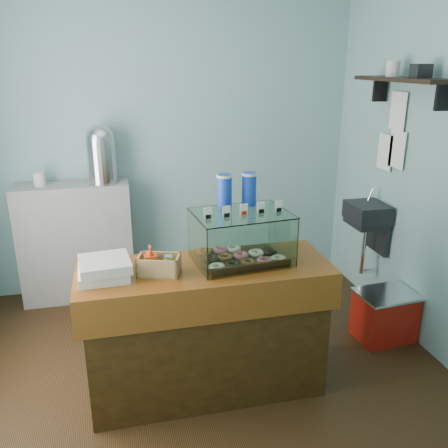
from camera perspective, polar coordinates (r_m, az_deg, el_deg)
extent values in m
plane|color=black|center=(3.67, -2.89, -16.49)|extent=(3.50, 3.50, 0.00)
cube|color=#7DB5B6|center=(4.53, -6.70, 9.64)|extent=(3.50, 0.04, 2.80)
cube|color=#7DB5B6|center=(1.69, 5.68, -6.50)|extent=(3.50, 0.04, 2.80)
cube|color=#7DB5B6|center=(3.78, 23.96, 6.29)|extent=(0.04, 3.00, 2.80)
cube|color=black|center=(4.25, 16.88, 1.38)|extent=(0.30, 0.35, 0.15)
cube|color=black|center=(4.38, 18.12, -1.01)|extent=(0.04, 0.30, 0.35)
cylinder|color=silver|center=(4.34, 17.20, 3.35)|extent=(0.02, 0.02, 0.12)
cylinder|color=silver|center=(4.36, 16.45, -3.00)|extent=(0.04, 0.04, 0.45)
cube|color=black|center=(3.87, 20.69, 15.97)|extent=(0.25, 1.00, 0.03)
cube|color=black|center=(3.59, 24.95, 13.68)|extent=(0.12, 0.03, 0.18)
cube|color=black|center=(4.25, 18.28, 15.03)|extent=(0.12, 0.03, 0.18)
cube|color=white|center=(4.12, 20.10, 8.40)|extent=(0.01, 0.21, 0.30)
cube|color=white|center=(4.27, 18.79, 8.20)|extent=(0.01, 0.21, 0.30)
cube|color=white|center=(4.12, 20.19, 12.63)|extent=(0.01, 0.21, 0.30)
cube|color=#45290D|center=(3.23, -2.19, -12.93)|extent=(1.50, 0.56, 0.84)
cube|color=#4C240A|center=(3.01, -2.29, -5.65)|extent=(1.60, 0.60, 0.06)
cube|color=#4C240A|center=(2.82, -1.15, -10.18)|extent=(1.60, 0.04, 0.18)
cube|color=#949597|center=(4.56, -17.31, -2.13)|extent=(1.00, 0.32, 1.10)
cube|color=black|center=(3.09, 2.05, -4.23)|extent=(0.56, 0.43, 0.02)
torus|color=beige|center=(2.90, -0.80, -5.19)|extent=(0.10, 0.10, 0.03)
torus|color=black|center=(2.93, 1.09, -4.93)|extent=(0.10, 0.10, 0.03)
torus|color=brown|center=(2.97, 2.94, -4.66)|extent=(0.10, 0.10, 0.03)
torus|color=#CE6174|center=(3.00, 4.75, -4.40)|extent=(0.10, 0.10, 0.03)
torus|color=beige|center=(3.04, 6.51, -4.14)|extent=(0.10, 0.10, 0.03)
torus|color=black|center=(3.01, -1.56, -4.26)|extent=(0.10, 0.10, 0.03)
torus|color=brown|center=(3.04, 0.27, -4.01)|extent=(0.10, 0.10, 0.03)
torus|color=#CE6174|center=(3.08, 2.06, -3.77)|extent=(0.10, 0.10, 0.03)
torus|color=beige|center=(3.11, 3.81, -3.52)|extent=(0.10, 0.10, 0.03)
torus|color=black|center=(3.15, 5.52, -3.28)|extent=(0.10, 0.10, 0.03)
torus|color=brown|center=(3.13, -2.27, -3.38)|extent=(0.10, 0.10, 0.03)
torus|color=#CE6174|center=(3.15, -0.50, -3.16)|extent=(0.10, 0.10, 0.03)
torus|color=beige|center=(3.19, 1.23, -2.93)|extent=(0.10, 0.10, 0.03)
cube|color=white|center=(2.85, 3.63, -3.05)|extent=(0.58, 0.07, 0.32)
cube|color=white|center=(3.22, 0.72, -0.37)|extent=(0.58, 0.07, 0.32)
cube|color=white|center=(2.94, -3.24, -2.28)|extent=(0.05, 0.42, 0.32)
cube|color=white|center=(3.14, 7.07, -1.00)|extent=(0.05, 0.42, 0.32)
cube|color=white|center=(2.98, 2.12, 1.30)|extent=(0.64, 0.50, 0.01)
cube|color=white|center=(2.85, -1.88, 1.28)|extent=(0.05, 0.01, 0.07)
cube|color=black|center=(2.85, -1.87, 0.84)|extent=(0.03, 0.02, 0.02)
cube|color=white|center=(2.88, 0.33, 1.51)|extent=(0.05, 0.01, 0.07)
cube|color=black|center=(2.89, 0.33, 1.07)|extent=(0.03, 0.02, 0.02)
cube|color=white|center=(2.92, 2.48, 1.73)|extent=(0.05, 0.01, 0.07)
cube|color=red|center=(2.93, 2.48, 1.30)|extent=(0.03, 0.02, 0.02)
cube|color=white|center=(2.96, 4.58, 1.94)|extent=(0.05, 0.01, 0.07)
cube|color=black|center=(2.97, 4.57, 1.52)|extent=(0.03, 0.02, 0.02)
cube|color=white|center=(3.01, 6.61, 2.15)|extent=(0.05, 0.01, 0.07)
cube|color=black|center=(3.02, 6.59, 1.73)|extent=(0.03, 0.02, 0.02)
cylinder|color=blue|center=(3.05, 0.06, 3.97)|extent=(0.09, 0.09, 0.22)
cylinder|color=silver|center=(3.03, 0.06, 5.80)|extent=(0.10, 0.10, 0.02)
cylinder|color=blue|center=(3.11, 3.03, 4.24)|extent=(0.09, 0.09, 0.22)
cylinder|color=silver|center=(3.09, 3.06, 6.03)|extent=(0.10, 0.10, 0.02)
cube|color=tan|center=(2.92, -7.79, -5.89)|extent=(0.28, 0.22, 0.01)
cube|color=tan|center=(2.84, -8.13, -5.48)|extent=(0.24, 0.09, 0.12)
cube|color=tan|center=(2.96, -7.56, -4.40)|extent=(0.24, 0.09, 0.12)
cube|color=tan|center=(2.93, -10.10, -4.82)|extent=(0.06, 0.15, 0.12)
cube|color=tan|center=(2.88, -5.53, -5.03)|extent=(0.06, 0.15, 0.12)
imported|color=#E54A15|center=(2.89, -8.84, -4.19)|extent=(0.10, 0.10, 0.17)
cylinder|color=#398624|center=(2.89, -6.67, -4.94)|extent=(0.06, 0.06, 0.10)
cylinder|color=silver|center=(2.86, -6.71, -3.93)|extent=(0.05, 0.05, 0.01)
cube|color=silver|center=(2.94, -14.28, -5.70)|extent=(0.31, 0.31, 0.06)
cube|color=silver|center=(2.90, -14.17, -4.72)|extent=(0.32, 0.32, 0.06)
cylinder|color=silver|center=(4.38, -14.28, 4.90)|extent=(0.28, 0.28, 0.01)
cylinder|color=silver|center=(4.33, -14.49, 7.41)|extent=(0.25, 0.25, 0.38)
sphere|color=silver|center=(4.30, -14.70, 9.88)|extent=(0.25, 0.25, 0.25)
cube|color=#AE180D|center=(4.07, 18.75, -10.49)|extent=(0.46, 0.36, 0.38)
cube|color=silver|center=(3.98, 19.05, -7.98)|extent=(0.48, 0.38, 0.02)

